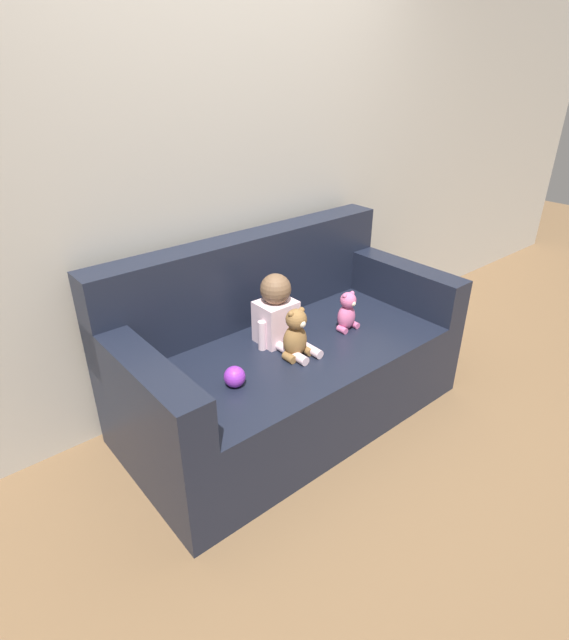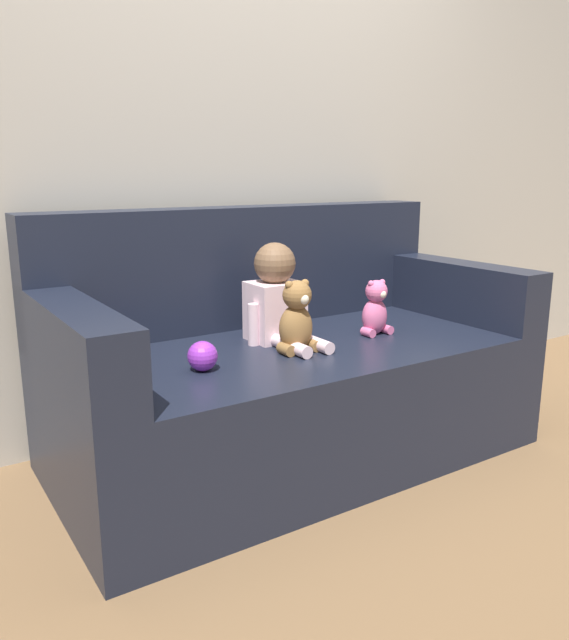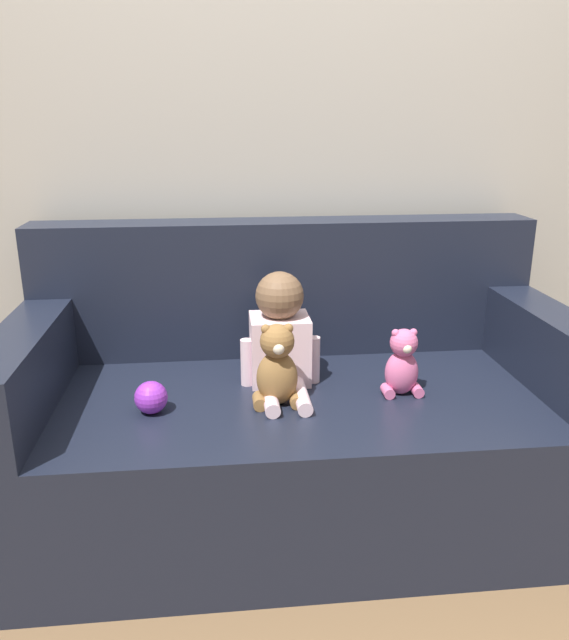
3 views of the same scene
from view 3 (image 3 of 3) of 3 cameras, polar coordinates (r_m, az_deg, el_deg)
name	(u,v)px [view 3 (image 3 of 3)]	position (r m, az deg, el deg)	size (l,w,h in m)	color
ground_plane	(296,509)	(2.31, 1.03, -16.90)	(12.00, 12.00, 0.00)	brown
wall_back	(279,124)	(2.44, -0.47, 17.49)	(8.00, 0.05, 2.60)	#ADA89E
couch	(294,416)	(2.19, 0.88, -8.74)	(1.84, 0.92, 0.97)	black
person_baby	(280,336)	(2.06, -0.41, -1.49)	(0.27, 0.37, 0.38)	silver
teddy_bear_brown	(277,367)	(1.92, -0.67, -4.34)	(0.16, 0.12, 0.26)	olive
plush_toy_side	(402,364)	(2.03, 10.72, -3.96)	(0.13, 0.10, 0.22)	#DB6699
toy_ball	(151,397)	(1.93, -12.11, -6.94)	(0.10, 0.10, 0.10)	purple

